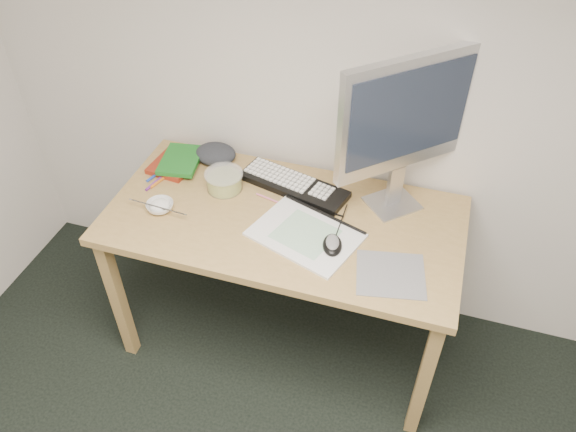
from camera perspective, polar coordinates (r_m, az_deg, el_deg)
name	(u,v)px	position (r m, az deg, el deg)	size (l,w,h in m)	color
desk	(284,232)	(2.26, -0.46, -1.66)	(1.40, 0.70, 0.75)	tan
mousepad	(391,274)	(2.02, 10.39, -5.85)	(0.24, 0.22, 0.00)	slate
sketchpad	(305,235)	(2.13, 1.77, -1.92)	(0.39, 0.28, 0.01)	white
keyboard	(294,185)	(2.34, 0.59, 3.15)	(0.46, 0.15, 0.03)	black
monitor	(406,119)	(2.07, 11.88, 9.64)	(0.43, 0.41, 0.64)	silver
mouse	(332,243)	(2.07, 4.54, -2.70)	(0.07, 0.12, 0.04)	black
rice_bowl	(160,207)	(2.29, -12.87, 0.95)	(0.11, 0.11, 0.03)	white
chopsticks	(158,207)	(2.26, -13.10, 0.90)	(0.02, 0.02, 0.25)	#BABABC
fruit_tub	(224,181)	(2.34, -6.50, 3.56)	(0.16, 0.16, 0.08)	#D4D04A
book_red	(176,162)	(2.52, -11.36, 5.38)	(0.17, 0.23, 0.02)	maroon
book_green	(181,160)	(2.49, -10.84, 5.61)	(0.16, 0.22, 0.02)	#1A691F
cloth_lump	(216,154)	(2.51, -7.37, 6.27)	(0.15, 0.13, 0.06)	#292C32
pencil_pink	(276,202)	(2.27, -1.18, 1.46)	(0.01, 0.01, 0.19)	pink
pencil_tan	(295,210)	(2.23, 0.73, 0.62)	(0.01, 0.01, 0.19)	tan
pencil_black	(321,210)	(2.24, 3.34, 0.63)	(0.01, 0.01, 0.19)	black
marker_blue	(157,174)	(2.48, -13.12, 4.21)	(0.01, 0.01, 0.13)	#2246B9
marker_orange	(161,180)	(2.44, -12.73, 3.63)	(0.01, 0.01, 0.13)	orange
marker_purple	(156,182)	(2.43, -13.27, 3.41)	(0.01, 0.01, 0.13)	#692589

